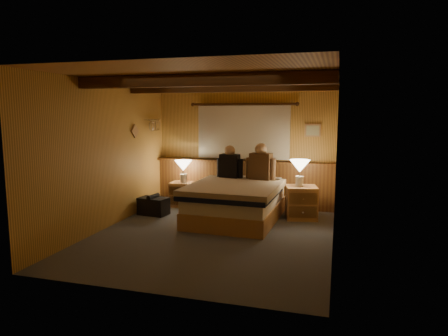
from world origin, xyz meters
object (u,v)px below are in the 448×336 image
at_px(bed, 236,201).
at_px(person_left, 230,164).
at_px(nightstand_left, 182,194).
at_px(lamp_right, 300,168).
at_px(duffel_bag, 153,206).
at_px(nightstand_right, 301,202).
at_px(person_right, 261,164).
at_px(lamp_left, 183,167).

relative_size(bed, person_left, 3.10).
xyz_separation_m(nightstand_left, lamp_right, (2.37, -0.30, 0.67)).
bearing_deg(person_left, bed, -59.92).
height_order(person_left, duffel_bag, person_left).
distance_m(nightstand_right, person_right, 1.01).
bearing_deg(lamp_left, nightstand_right, -7.29).
distance_m(bed, nightstand_right, 1.19).
xyz_separation_m(lamp_left, lamp_right, (2.33, -0.28, 0.11)).
relative_size(nightstand_left, person_left, 0.77).
relative_size(bed, nightstand_right, 3.20).
xyz_separation_m(bed, lamp_left, (-1.28, 0.75, 0.46)).
xyz_separation_m(nightstand_right, duffel_bag, (-2.67, -0.48, -0.13)).
height_order(nightstand_right, duffel_bag, nightstand_right).
bearing_deg(lamp_right, lamp_left, 173.04).
height_order(nightstand_right, person_left, person_left).
distance_m(nightstand_left, duffel_bag, 0.84).
distance_m(bed, lamp_right, 1.29).
xyz_separation_m(bed, nightstand_left, (-1.32, 0.77, -0.10)).
bearing_deg(nightstand_right, lamp_right, 144.79).
xyz_separation_m(nightstand_left, person_left, (1.04, -0.13, 0.66)).
bearing_deg(duffel_bag, nightstand_left, 80.65).
height_order(bed, person_right, person_right).
relative_size(nightstand_right, person_right, 0.89).
distance_m(bed, nightstand_left, 1.53).
distance_m(person_left, duffel_bag, 1.63).
relative_size(bed, lamp_left, 4.40).
xyz_separation_m(lamp_left, person_right, (1.61, -0.17, 0.13)).
xyz_separation_m(lamp_left, person_left, (1.00, -0.11, 0.10)).
distance_m(lamp_left, lamp_right, 2.35).
xyz_separation_m(bed, person_right, (0.33, 0.58, 0.59)).
height_order(nightstand_right, lamp_right, lamp_right).
relative_size(nightstand_right, lamp_left, 1.38).
relative_size(nightstand_right, lamp_right, 1.31).
height_order(bed, lamp_right, lamp_right).
relative_size(lamp_right, person_right, 0.68).
height_order(nightstand_left, person_right, person_right).
relative_size(bed, lamp_right, 4.20).
relative_size(nightstand_right, person_left, 0.97).
xyz_separation_m(bed, person_left, (-0.28, 0.64, 0.57)).
bearing_deg(person_right, duffel_bag, -152.77).
relative_size(bed, duffel_bag, 3.46).
relative_size(lamp_right, duffel_bag, 0.82).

